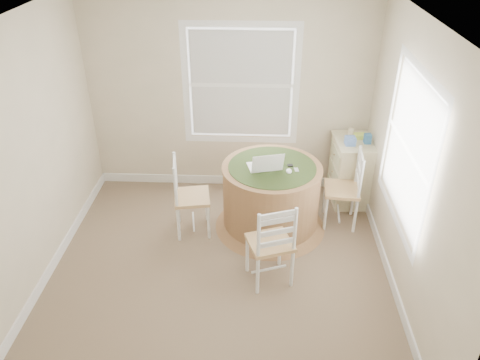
{
  "coord_description": "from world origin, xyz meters",
  "views": [
    {
      "loc": [
        0.39,
        -3.8,
        3.43
      ],
      "look_at": [
        0.2,
        0.45,
        0.87
      ],
      "focal_mm": 35.0,
      "sensor_mm": 36.0,
      "label": 1
    }
  ],
  "objects_px": {
    "round_table": "(271,195)",
    "chair_right": "(342,189)",
    "chair_left": "(192,197)",
    "laptop": "(265,166)",
    "corner_chest": "(351,171)",
    "chair_near": "(270,242)"
  },
  "relations": [
    {
      "from": "chair_near",
      "to": "chair_right",
      "type": "relative_size",
      "value": 1.0
    },
    {
      "from": "laptop",
      "to": "corner_chest",
      "type": "distance_m",
      "value": 1.38
    },
    {
      "from": "chair_right",
      "to": "corner_chest",
      "type": "relative_size",
      "value": 1.1
    },
    {
      "from": "chair_near",
      "to": "chair_right",
      "type": "height_order",
      "value": "same"
    },
    {
      "from": "chair_right",
      "to": "corner_chest",
      "type": "height_order",
      "value": "chair_right"
    },
    {
      "from": "round_table",
      "to": "chair_near",
      "type": "xyz_separation_m",
      "value": [
        -0.02,
        -0.93,
        0.03
      ]
    },
    {
      "from": "chair_right",
      "to": "corner_chest",
      "type": "xyz_separation_m",
      "value": [
        0.19,
        0.53,
        -0.04
      ]
    },
    {
      "from": "round_table",
      "to": "corner_chest",
      "type": "height_order",
      "value": "corner_chest"
    },
    {
      "from": "corner_chest",
      "to": "round_table",
      "type": "bearing_deg",
      "value": -152.11
    },
    {
      "from": "chair_left",
      "to": "chair_near",
      "type": "relative_size",
      "value": 1.0
    },
    {
      "from": "round_table",
      "to": "chair_left",
      "type": "height_order",
      "value": "chair_left"
    },
    {
      "from": "round_table",
      "to": "chair_near",
      "type": "bearing_deg",
      "value": -97.58
    },
    {
      "from": "laptop",
      "to": "chair_right",
      "type": "bearing_deg",
      "value": 175.11
    },
    {
      "from": "round_table",
      "to": "chair_right",
      "type": "bearing_deg",
      "value": 1.87
    },
    {
      "from": "chair_right",
      "to": "laptop",
      "type": "xyz_separation_m",
      "value": [
        -0.92,
        -0.16,
        0.38
      ]
    },
    {
      "from": "corner_chest",
      "to": "laptop",
      "type": "bearing_deg",
      "value": -152.52
    },
    {
      "from": "chair_right",
      "to": "chair_left",
      "type": "bearing_deg",
      "value": -77.31
    },
    {
      "from": "chair_left",
      "to": "chair_near",
      "type": "height_order",
      "value": "same"
    },
    {
      "from": "corner_chest",
      "to": "chair_near",
      "type": "bearing_deg",
      "value": -127.96
    },
    {
      "from": "chair_near",
      "to": "laptop",
      "type": "distance_m",
      "value": 0.97
    },
    {
      "from": "round_table",
      "to": "chair_right",
      "type": "distance_m",
      "value": 0.85
    },
    {
      "from": "chair_left",
      "to": "chair_right",
      "type": "bearing_deg",
      "value": -91.71
    }
  ]
}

